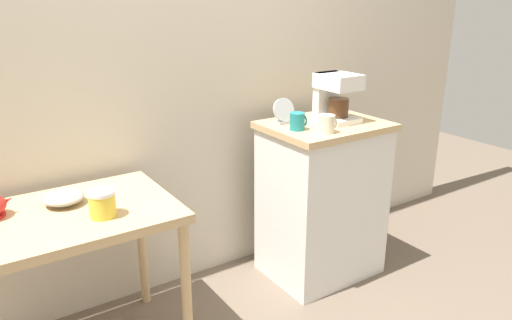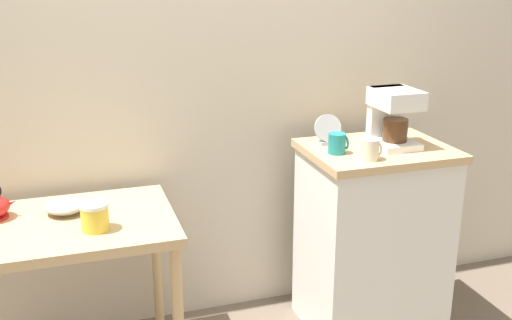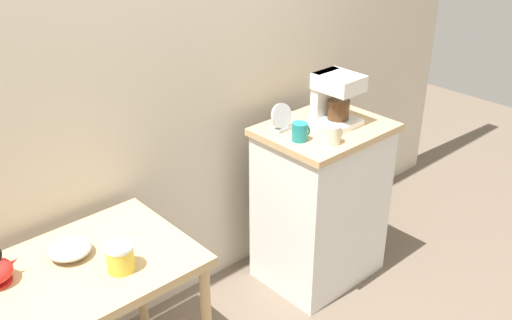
% 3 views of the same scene
% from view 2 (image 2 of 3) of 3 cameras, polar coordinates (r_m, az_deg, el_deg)
% --- Properties ---
extents(back_wall, '(4.40, 0.10, 2.80)m').
position_cam_2_polar(back_wall, '(2.84, -4.29, 12.01)').
color(back_wall, beige).
rests_on(back_wall, ground_plane).
extents(wooden_table, '(0.93, 0.60, 0.72)m').
position_cam_2_polar(wooden_table, '(2.56, -18.09, -7.40)').
color(wooden_table, tan).
rests_on(wooden_table, ground_plane).
extents(kitchen_counter, '(0.64, 0.50, 0.90)m').
position_cam_2_polar(kitchen_counter, '(2.95, 10.78, -7.20)').
color(kitchen_counter, white).
rests_on(kitchen_counter, ground_plane).
extents(bowl_stoneware, '(0.17, 0.17, 0.05)m').
position_cam_2_polar(bowl_stoneware, '(2.60, -17.33, -4.11)').
color(bowl_stoneware, '#9E998C').
rests_on(bowl_stoneware, wooden_table).
extents(canister_enamel, '(0.11, 0.11, 0.11)m').
position_cam_2_polar(canister_enamel, '(2.40, -14.79, -5.12)').
color(canister_enamel, gold).
rests_on(canister_enamel, wooden_table).
extents(coffee_maker, '(0.18, 0.22, 0.26)m').
position_cam_2_polar(coffee_maker, '(2.80, 12.60, 4.14)').
color(coffee_maker, white).
rests_on(coffee_maker, kitchen_counter).
extents(mug_dark_teal, '(0.08, 0.08, 0.09)m').
position_cam_2_polar(mug_dark_teal, '(2.66, 7.61, 1.55)').
color(mug_dark_teal, teal).
rests_on(mug_dark_teal, kitchen_counter).
extents(mug_small_cream, '(0.09, 0.08, 0.09)m').
position_cam_2_polar(mug_small_cream, '(2.59, 10.55, 0.99)').
color(mug_small_cream, beige).
rests_on(mug_small_cream, kitchen_counter).
extents(table_clock, '(0.13, 0.06, 0.14)m').
position_cam_2_polar(table_clock, '(2.79, 6.71, 2.69)').
color(table_clock, '#B2B5BA').
rests_on(table_clock, kitchen_counter).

